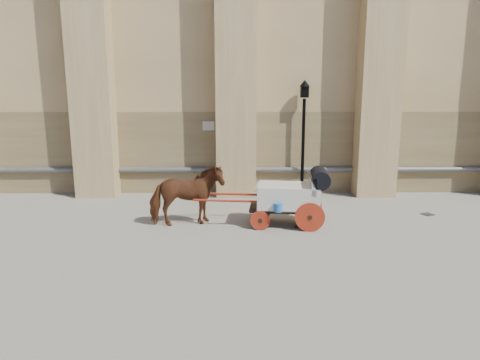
{
  "coord_description": "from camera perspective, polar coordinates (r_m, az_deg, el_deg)",
  "views": [
    {
      "loc": [
        -1.01,
        -11.61,
        3.65
      ],
      "look_at": [
        -0.89,
        -0.0,
        1.3
      ],
      "focal_mm": 32.0,
      "sensor_mm": 36.0,
      "label": 1
    }
  ],
  "objects": [
    {
      "name": "horse",
      "position": [
        12.01,
        -7.15,
        -2.11
      ],
      "size": [
        2.18,
        1.39,
        1.7
      ],
      "primitive_type": "imported",
      "rotation": [
        0.0,
        0.0,
        1.82
      ],
      "color": "brown",
      "rests_on": "ground"
    },
    {
      "name": "ground",
      "position": [
        12.21,
        4.22,
        -5.97
      ],
      "size": [
        90.0,
        90.0,
        0.0
      ],
      "primitive_type": "plane",
      "color": "gray",
      "rests_on": "ground"
    },
    {
      "name": "drain_grate_far",
      "position": [
        14.38,
        23.72,
        -4.21
      ],
      "size": [
        0.42,
        0.42,
        0.01
      ],
      "primitive_type": "cube",
      "rotation": [
        0.0,
        0.0,
        0.39
      ],
      "color": "black",
      "rests_on": "ground"
    },
    {
      "name": "drain_grate_near",
      "position": [
        12.13,
        8.12,
        -6.14
      ],
      "size": [
        0.41,
        0.41,
        0.01
      ],
      "primitive_type": "cube",
      "rotation": [
        0.0,
        0.0,
        -0.37
      ],
      "color": "black",
      "rests_on": "ground"
    },
    {
      "name": "street_lamp",
      "position": [
        15.51,
        8.44,
        5.98
      ],
      "size": [
        0.39,
        0.39,
        4.12
      ],
      "color": "black",
      "rests_on": "ground"
    },
    {
      "name": "carriage",
      "position": [
        12.02,
        7.08,
        -1.97
      ],
      "size": [
        3.81,
        1.44,
        1.63
      ],
      "rotation": [
        0.0,
        0.0,
        -0.12
      ],
      "color": "black",
      "rests_on": "ground"
    }
  ]
}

